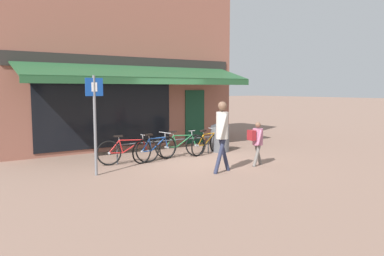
{
  "coord_description": "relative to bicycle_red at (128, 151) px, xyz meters",
  "views": [
    {
      "loc": [
        -6.37,
        -9.21,
        2.14
      ],
      "look_at": [
        -0.47,
        -0.55,
        1.05
      ],
      "focal_mm": 35.0,
      "sensor_mm": 36.0,
      "label": 1
    }
  ],
  "objects": [
    {
      "name": "ground_plane",
      "position": [
        1.92,
        -0.57,
        -0.38
      ],
      "size": [
        160.0,
        160.0,
        0.0
      ],
      "primitive_type": "plane",
      "color": "#846656"
    },
    {
      "name": "shop_front",
      "position": [
        1.31,
        3.87,
        2.6
      ],
      "size": [
        8.84,
        4.66,
        5.97
      ],
      "color": "#8E5647",
      "rests_on": "ground_plane"
    },
    {
      "name": "bike_rack_rail",
      "position": [
        1.35,
        0.15,
        0.09
      ],
      "size": [
        3.35,
        0.04,
        0.57
      ],
      "color": "#47494F",
      "rests_on": "ground_plane"
    },
    {
      "name": "bicycle_red",
      "position": [
        0.0,
        0.0,
        0.0
      ],
      "size": [
        1.78,
        0.59,
        0.85
      ],
      "rotation": [
        -0.09,
        0.0,
        -0.24
      ],
      "color": "black",
      "rests_on": "ground_plane"
    },
    {
      "name": "bicycle_blue",
      "position": [
        0.82,
        -0.09,
        0.0
      ],
      "size": [
        1.7,
        0.58,
        0.85
      ],
      "rotation": [
        0.02,
        0.0,
        0.24
      ],
      "color": "black",
      "rests_on": "ground_plane"
    },
    {
      "name": "bicycle_green",
      "position": [
        1.83,
        0.07,
        -0.0
      ],
      "size": [
        1.7,
        0.52,
        0.86
      ],
      "rotation": [
        -0.13,
        0.0,
        -0.21
      ],
      "color": "black",
      "rests_on": "ground_plane"
    },
    {
      "name": "bicycle_orange",
      "position": [
        2.84,
        0.03,
        -0.0
      ],
      "size": [
        1.66,
        0.67,
        0.83
      ],
      "rotation": [
        0.06,
        0.0,
        0.33
      ],
      "color": "black",
      "rests_on": "ground_plane"
    },
    {
      "name": "pedestrian_adult",
      "position": [
        1.55,
        -2.35,
        0.77
      ],
      "size": [
        0.63,
        0.49,
        1.84
      ],
      "rotation": [
        0.0,
        0.0,
        -0.1
      ],
      "color": "#282D47",
      "rests_on": "ground_plane"
    },
    {
      "name": "pedestrian_child",
      "position": [
        2.87,
        -2.25,
        0.38
      ],
      "size": [
        0.53,
        0.42,
        1.24
      ],
      "rotation": [
        0.0,
        0.0,
        -0.14
      ],
      "color": "slate",
      "rests_on": "ground_plane"
    },
    {
      "name": "litter_bin",
      "position": [
        3.51,
        0.21,
        0.13
      ],
      "size": [
        0.65,
        0.65,
        1.01
      ],
      "color": "#515459",
      "rests_on": "ground_plane"
    },
    {
      "name": "parking_sign",
      "position": [
        -1.27,
        -0.87,
        1.13
      ],
      "size": [
        0.44,
        0.07,
        2.47
      ],
      "color": "slate",
      "rests_on": "ground_plane"
    }
  ]
}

